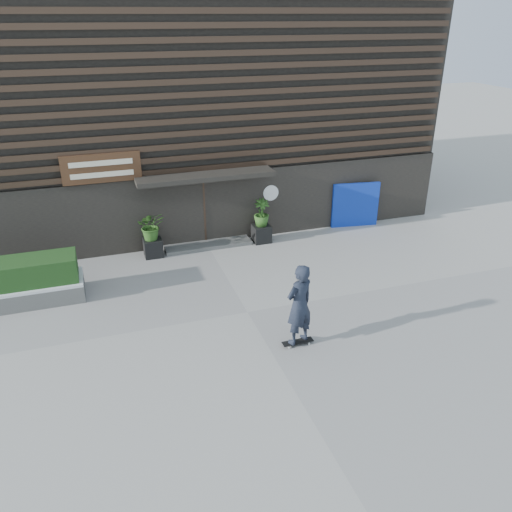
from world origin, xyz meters
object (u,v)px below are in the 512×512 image
object	(u,v)px
planter_pot_left	(153,248)
planter_pot_right	(261,234)
blue_tarp	(355,205)
raised_bed	(19,295)
skateboarder	(299,305)

from	to	relation	value
planter_pot_left	planter_pot_right	distance (m)	3.80
planter_pot_left	blue_tarp	size ratio (longest dim) A/B	0.34
planter_pot_left	planter_pot_right	world-z (taller)	same
blue_tarp	planter_pot_right	bearing A→B (deg)	-167.60
planter_pot_right	raised_bed	bearing A→B (deg)	-166.25
planter_pot_left	raised_bed	xyz separation A→B (m)	(-4.00, -1.91, -0.05)
raised_bed	blue_tarp	world-z (taller)	blue_tarp
planter_pot_right	raised_bed	distance (m)	8.03
planter_pot_right	skateboarder	xyz separation A→B (m)	(-1.18, -6.22, 0.82)
raised_bed	planter_pot_left	bearing A→B (deg)	25.52
planter_pot_right	skateboarder	bearing A→B (deg)	-100.75
planter_pot_left	planter_pot_right	size ratio (longest dim) A/B	1.00
planter_pot_left	blue_tarp	bearing A→B (deg)	2.26
planter_pot_right	raised_bed	xyz separation A→B (m)	(-7.80, -1.91, -0.05)
blue_tarp	skateboarder	bearing A→B (deg)	-119.53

